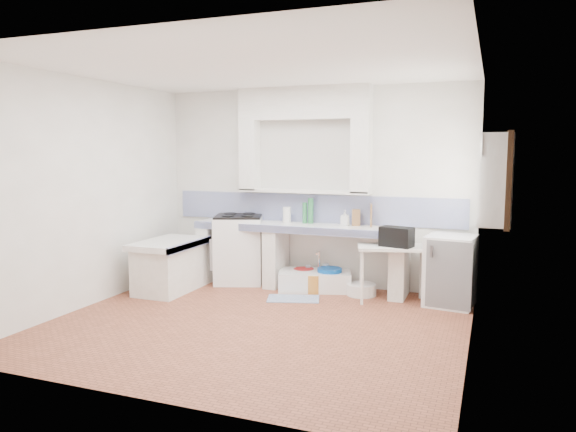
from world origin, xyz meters
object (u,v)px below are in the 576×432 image
(stove, at_px, (239,250))
(sink, at_px, (315,281))
(side_table, at_px, (392,274))
(fridge, at_px, (450,271))

(stove, bearing_deg, sink, -21.32)
(side_table, xyz_separation_m, fridge, (0.70, 0.10, 0.08))
(stove, distance_m, side_table, 2.30)
(stove, xyz_separation_m, fridge, (2.99, -0.15, -0.04))
(stove, height_order, fridge, stove)
(stove, xyz_separation_m, side_table, (2.28, -0.25, -0.12))
(stove, relative_size, sink, 0.98)
(sink, bearing_deg, stove, 160.96)
(sink, height_order, fridge, fridge)
(side_table, bearing_deg, sink, 154.08)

